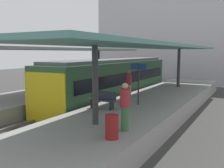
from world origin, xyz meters
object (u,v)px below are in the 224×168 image
at_px(passenger_near_bench, 74,76).
at_px(platform_sign, 139,75).
at_px(litter_bin, 112,127).
at_px(passenger_far_end, 125,106).
at_px(commuter_train, 114,80).
at_px(platform_bench, 103,99).
at_px(passenger_mid_platform, 129,84).

bearing_deg(passenger_near_bench, platform_sign, -31.13).
height_order(litter_bin, passenger_far_end, passenger_far_end).
distance_m(commuter_train, passenger_near_bench, 4.00).
distance_m(platform_bench, passenger_far_end, 3.90).
xyz_separation_m(litter_bin, passenger_mid_platform, (-2.77, 7.28, 0.48)).
distance_m(passenger_mid_platform, passenger_far_end, 6.89).
bearing_deg(commuter_train, platform_bench, -66.72).
distance_m(platform_bench, passenger_mid_platform, 3.48).
bearing_deg(platform_sign, platform_bench, -125.18).
xyz_separation_m(platform_bench, passenger_far_end, (2.61, -2.86, 0.44)).
bearing_deg(commuter_train, passenger_mid_platform, -46.39).
xyz_separation_m(platform_sign, passenger_near_bench, (-7.75, 4.68, -0.76)).
height_order(platform_bench, passenger_mid_platform, passenger_mid_platform).
distance_m(platform_sign, passenger_near_bench, 9.09).
relative_size(commuter_train, passenger_near_bench, 8.91).
relative_size(litter_bin, passenger_far_end, 0.46).
xyz_separation_m(platform_bench, platform_sign, (1.20, 1.71, 1.16)).
bearing_deg(litter_bin, platform_bench, 124.30).
bearing_deg(passenger_near_bench, platform_bench, -44.30).
distance_m(litter_bin, passenger_mid_platform, 7.81).
height_order(commuter_train, platform_bench, commuter_train).
xyz_separation_m(commuter_train, platform_bench, (2.57, -5.98, -0.26)).
relative_size(passenger_near_bench, passenger_far_end, 0.95).
relative_size(platform_sign, passenger_near_bench, 1.33).
relative_size(platform_sign, passenger_mid_platform, 1.31).
xyz_separation_m(platform_bench, passenger_near_bench, (-6.55, 6.39, 0.39)).
height_order(passenger_mid_platform, passenger_far_end, passenger_far_end).
height_order(commuter_train, passenger_near_bench, commuter_train).
bearing_deg(passenger_far_end, passenger_near_bench, 134.72).
height_order(passenger_near_bench, passenger_far_end, passenger_far_end).
distance_m(commuter_train, passenger_far_end, 10.25).
bearing_deg(litter_bin, commuter_train, 117.86).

